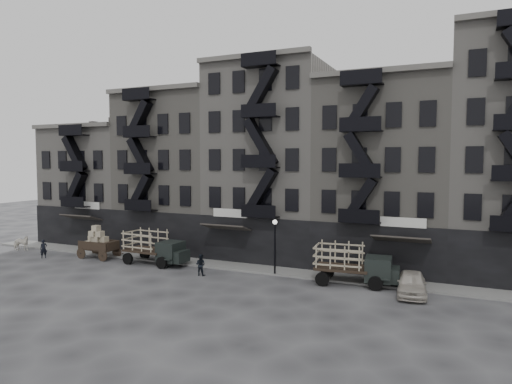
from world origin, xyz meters
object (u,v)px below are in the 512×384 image
at_px(wagon, 98,240).
at_px(stake_truck_east, 354,262).
at_px(horse, 21,243).
at_px(pedestrian_west, 44,249).
at_px(stake_truck_west, 155,245).
at_px(car_east, 412,283).
at_px(pedestrian_mid, 200,265).

distance_m(wagon, stake_truck_east, 22.76).
bearing_deg(horse, pedestrian_west, -123.94).
distance_m(stake_truck_west, car_east, 20.68).
bearing_deg(horse, car_east, -106.20).
height_order(wagon, pedestrian_west, wagon).
bearing_deg(stake_truck_west, stake_truck_east, 4.19).
bearing_deg(stake_truck_west, wagon, -176.63).
bearing_deg(stake_truck_east, pedestrian_west, 179.98).
xyz_separation_m(stake_truck_west, pedestrian_mid, (5.50, -1.65, -0.81)).
bearing_deg(wagon, horse, -176.49).
relative_size(wagon, stake_truck_east, 0.59).
bearing_deg(pedestrian_mid, horse, -6.29).
bearing_deg(wagon, stake_truck_east, 2.05).
bearing_deg(car_east, pedestrian_west, 177.01).
height_order(stake_truck_east, car_east, stake_truck_east).
bearing_deg(car_east, stake_truck_east, 161.26).
xyz_separation_m(horse, stake_truck_west, (15.35, 0.65, 0.88)).
height_order(stake_truck_west, stake_truck_east, stake_truck_east).
distance_m(stake_truck_east, pedestrian_west, 27.36).
bearing_deg(pedestrian_mid, stake_truck_east, -172.24).
bearing_deg(pedestrian_west, wagon, -35.64).
xyz_separation_m(wagon, pedestrian_mid, (11.59, -1.52, -0.86)).
relative_size(wagon, stake_truck_west, 0.60).
bearing_deg(horse, wagon, -103.53).
distance_m(wagon, pedestrian_west, 4.96).
height_order(horse, stake_truck_west, stake_truck_west).
xyz_separation_m(horse, pedestrian_west, (4.80, -1.48, 0.08)).
xyz_separation_m(horse, stake_truck_east, (32.01, 1.24, 0.91)).
distance_m(horse, wagon, 9.32).
distance_m(stake_truck_east, pedestrian_mid, 11.42).
height_order(wagon, car_east, wagon).
height_order(horse, wagon, wagon).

